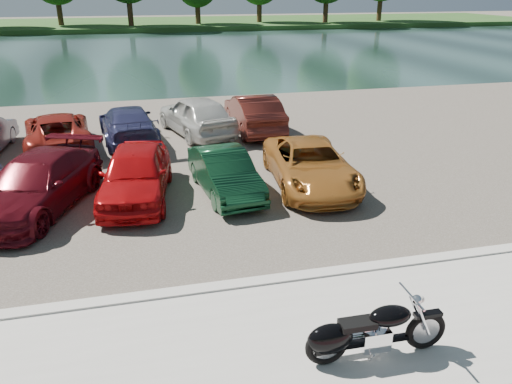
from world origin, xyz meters
TOP-DOWN VIEW (x-y plane):
  - ground at (0.00, 0.00)m, footprint 200.00×200.00m
  - promenade at (0.00, -1.00)m, footprint 60.00×6.00m
  - kerb at (0.00, 2.00)m, footprint 60.00×0.30m
  - parking_lot at (0.00, 11.00)m, footprint 60.00×18.00m
  - river at (0.00, 40.00)m, footprint 120.00×40.00m
  - far_bank at (0.00, 72.00)m, footprint 120.00×24.00m
  - motorcycle at (-0.06, -0.46)m, footprint 2.33×0.75m
  - car_3 at (-5.83, 6.83)m, footprint 3.56×5.23m
  - car_4 at (-3.34, 6.95)m, footprint 2.30×4.48m
  - car_5 at (-0.93, 6.76)m, footprint 1.72×3.85m
  - car_6 at (1.58, 6.75)m, footprint 2.51×4.80m
  - car_10 at (-5.98, 12.21)m, footprint 2.86×4.99m
  - car_11 at (-3.54, 12.59)m, footprint 2.41×4.81m
  - car_12 at (-0.94, 12.98)m, footprint 2.98×4.86m
  - car_13 at (1.34, 12.88)m, footprint 1.64×4.53m

SIDE VIEW (x-z plane):
  - ground at x=0.00m, z-range 0.00..0.00m
  - river at x=0.00m, z-range 0.00..0.00m
  - parking_lot at x=0.00m, z-range 0.00..0.04m
  - promenade at x=0.00m, z-range 0.00..0.10m
  - kerb at x=0.00m, z-range 0.00..0.14m
  - far_bank at x=0.00m, z-range 0.00..0.60m
  - motorcycle at x=-0.06m, z-range 0.04..1.09m
  - car_5 at x=-0.93m, z-range 0.04..1.27m
  - car_6 at x=1.58m, z-range 0.04..1.33m
  - car_10 at x=-5.98m, z-range 0.04..1.35m
  - car_11 at x=-3.54m, z-range 0.04..1.38m
  - car_3 at x=-5.83m, z-range 0.04..1.45m
  - car_4 at x=-3.34m, z-range 0.04..1.50m
  - car_13 at x=1.34m, z-range 0.04..1.53m
  - car_12 at x=-0.94m, z-range 0.04..1.59m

